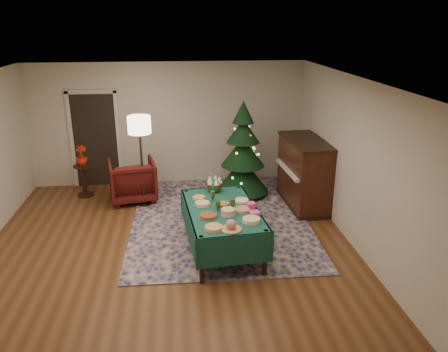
{
  "coord_description": "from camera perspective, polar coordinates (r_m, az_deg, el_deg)",
  "views": [
    {
      "loc": [
        0.19,
        -6.01,
        3.52
      ],
      "look_at": [
        0.98,
        1.16,
        0.93
      ],
      "focal_mm": 35.0,
      "sensor_mm": 36.0,
      "label": 1
    }
  ],
  "objects": [
    {
      "name": "buffet_table",
      "position": [
        6.91,
        -0.24,
        -5.39
      ],
      "size": [
        1.27,
        1.99,
        0.74
      ],
      "color": "black",
      "rests_on": "ground"
    },
    {
      "name": "napkin_stack",
      "position": [
        6.67,
        3.99,
        -4.82
      ],
      "size": [
        0.16,
        0.16,
        0.04
      ],
      "primitive_type": "cube",
      "rotation": [
        0.0,
        0.0,
        0.09
      ],
      "color": "#F042A7",
      "rests_on": "buffet_table"
    },
    {
      "name": "piano",
      "position": [
        8.75,
        10.43,
        0.3
      ],
      "size": [
        0.81,
        1.6,
        1.35
      ],
      "color": "black",
      "rests_on": "ground"
    },
    {
      "name": "platter_7",
      "position": [
        6.88,
        -0.2,
        -3.83
      ],
      "size": [
        0.25,
        0.25,
        0.07
      ],
      "color": "silver",
      "rests_on": "buffet_table"
    },
    {
      "name": "platter_8",
      "position": [
        7.09,
        2.3,
        -3.24
      ],
      "size": [
        0.26,
        0.26,
        0.04
      ],
      "color": "silver",
      "rests_on": "buffet_table"
    },
    {
      "name": "platter_3",
      "position": [
        6.54,
        -2.06,
        -5.25
      ],
      "size": [
        0.3,
        0.3,
        0.05
      ],
      "color": "silver",
      "rests_on": "buffet_table"
    },
    {
      "name": "goblet_2",
      "position": [
        6.72,
        -0.78,
        -3.91
      ],
      "size": [
        0.08,
        0.08,
        0.17
      ],
      "color": "#2D471E",
      "rests_on": "buffet_table"
    },
    {
      "name": "centerpiece",
      "position": [
        7.47,
        -1.27,
        -1.12
      ],
      "size": [
        0.27,
        0.27,
        0.3
      ],
      "color": "#1E4C1E",
      "rests_on": "buffet_table"
    },
    {
      "name": "gift_box",
      "position": [
        6.84,
        3.54,
        -3.88
      ],
      "size": [
        0.13,
        0.13,
        0.1
      ],
      "primitive_type": "cube",
      "rotation": [
        0.0,
        0.0,
        0.09
      ],
      "color": "#F94587",
      "rests_on": "buffet_table"
    },
    {
      "name": "platter_0",
      "position": [
        6.19,
        -1.36,
        -6.79
      ],
      "size": [
        0.3,
        0.3,
        0.05
      ],
      "color": "silver",
      "rests_on": "buffet_table"
    },
    {
      "name": "floor_lamp",
      "position": [
        8.48,
        -10.97,
        5.86
      ],
      "size": [
        0.44,
        0.44,
        1.82
      ],
      "color": "#A57F3F",
      "rests_on": "ground"
    },
    {
      "name": "platter_2",
      "position": [
        6.41,
        3.58,
        -5.78
      ],
      "size": [
        0.3,
        0.3,
        0.06
      ],
      "color": "silver",
      "rests_on": "buffet_table"
    },
    {
      "name": "platter_6",
      "position": [
        6.97,
        -2.83,
        -3.65
      ],
      "size": [
        0.28,
        0.28,
        0.05
      ],
      "color": "silver",
      "rests_on": "buffet_table"
    },
    {
      "name": "platter_4",
      "position": [
        6.61,
        0.53,
        -4.74
      ],
      "size": [
        0.25,
        0.25,
        0.1
      ],
      "color": "silver",
      "rests_on": "buffet_table"
    },
    {
      "name": "rug",
      "position": [
        8.23,
        -0.6,
        -5.53
      ],
      "size": [
        3.29,
        4.27,
        0.02
      ],
      "primitive_type": "cube",
      "rotation": [
        0.0,
        0.0,
        -0.02
      ],
      "color": "#1B1654",
      "rests_on": "ground"
    },
    {
      "name": "room_shell",
      "position": [
        6.4,
        -7.58,
        -0.32
      ],
      "size": [
        7.0,
        7.0,
        7.0
      ],
      "color": "#593319",
      "rests_on": "ground"
    },
    {
      "name": "armchair",
      "position": [
        9.12,
        -11.89,
        -0.32
      ],
      "size": [
        1.05,
        1.0,
        0.93
      ],
      "primitive_type": "imported",
      "rotation": [
        0.0,
        0.0,
        3.33
      ],
      "color": "#4B1210",
      "rests_on": "ground"
    },
    {
      "name": "side_table",
      "position": [
        9.63,
        -17.8,
        -0.63
      ],
      "size": [
        0.38,
        0.38,
        0.67
      ],
      "color": "black",
      "rests_on": "ground"
    },
    {
      "name": "potted_plant",
      "position": [
        9.49,
        -18.09,
        2.0
      ],
      "size": [
        0.24,
        0.42,
        0.24
      ],
      "primitive_type": "imported",
      "color": "#B7250D",
      "rests_on": "side_table"
    },
    {
      "name": "goblet_1",
      "position": [
        6.79,
        1.15,
        -3.64
      ],
      "size": [
        0.08,
        0.08,
        0.17
      ],
      "color": "#2D471E",
      "rests_on": "buffet_table"
    },
    {
      "name": "platter_1",
      "position": [
        6.15,
        0.92,
        -6.54
      ],
      "size": [
        0.31,
        0.31,
        0.16
      ],
      "color": "silver",
      "rests_on": "buffet_table"
    },
    {
      "name": "platter_9",
      "position": [
        7.21,
        -3.29,
        -2.87
      ],
      "size": [
        0.24,
        0.24,
        0.04
      ],
      "color": "silver",
      "rests_on": "buffet_table"
    },
    {
      "name": "platter_5",
      "position": [
        6.77,
        2.4,
        -4.4
      ],
      "size": [
        0.28,
        0.28,
        0.04
      ],
      "color": "silver",
      "rests_on": "buffet_table"
    },
    {
      "name": "christmas_tree",
      "position": [
        9.06,
        2.46,
        2.9
      ],
      "size": [
        1.11,
        1.11,
        2.01
      ],
      "color": "black",
      "rests_on": "ground"
    },
    {
      "name": "goblet_0",
      "position": [
        7.1,
        -1.49,
        -2.59
      ],
      "size": [
        0.08,
        0.08,
        0.17
      ],
      "color": "#2D471E",
      "rests_on": "buffet_table"
    },
    {
      "name": "doorway",
      "position": [
        9.96,
        -16.47,
        4.8
      ],
      "size": [
        1.08,
        0.04,
        2.16
      ],
      "color": "black",
      "rests_on": "ground"
    }
  ]
}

